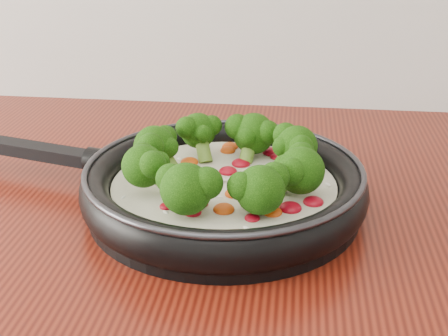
# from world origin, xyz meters

# --- Properties ---
(skillet) EXTENTS (0.52, 0.38, 0.09)m
(skillet) POSITION_xyz_m (0.06, 1.11, 0.93)
(skillet) COLOR black
(skillet) RESTS_ON counter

